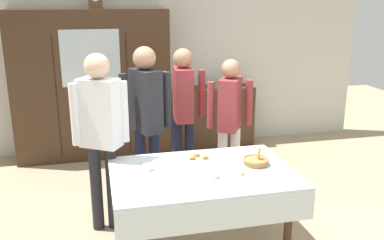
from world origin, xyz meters
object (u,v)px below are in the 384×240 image
bookshelf_low (215,117)px  dining_table (203,183)px  tea_cup_front_edge (239,172)px  bread_basket (256,161)px  person_behind_table_left (100,125)px  tea_cup_mid_left (147,168)px  person_by_cabinet (183,104)px  tea_cup_near_right (213,175)px  spoon_mid_right (148,163)px  pastry_plate (198,158)px  wall_cabinet (93,86)px  person_beside_shelf (230,114)px  book_stack (215,85)px  person_near_right_end (146,112)px  spoon_mid_left (237,153)px

bookshelf_low → dining_table: bearing=-108.2°
tea_cup_front_edge → bread_basket: 0.29m
tea_cup_front_edge → person_behind_table_left: (-1.12, 0.66, 0.29)m
tea_cup_mid_left → person_by_cabinet: bearing=64.6°
tea_cup_near_right → spoon_mid_right: 0.67m
bookshelf_low → spoon_mid_right: size_ratio=9.62×
pastry_plate → bread_basket: bearing=-25.6°
tea_cup_front_edge → tea_cup_near_right: bearing=-175.9°
person_by_cabinet → dining_table: bearing=-94.5°
tea_cup_mid_left → pastry_plate: tea_cup_mid_left is taller
wall_cabinet → person_behind_table_left: bearing=-88.2°
bookshelf_low → tea_cup_near_right: bookshelf_low is taller
dining_table → wall_cabinet: bearing=109.2°
tea_cup_near_right → person_beside_shelf: bearing=66.2°
pastry_plate → book_stack: bearing=70.3°
tea_cup_near_right → dining_table: bearing=111.4°
wall_cabinet → person_near_right_end: wall_cabinet is taller
wall_cabinet → person_beside_shelf: 2.13m
tea_cup_near_right → person_near_right_end: 1.16m
person_beside_shelf → person_behind_table_left: person_behind_table_left is taller
bread_basket → person_near_right_end: 1.25m
bookshelf_low → tea_cup_front_edge: (-0.59, -2.75, 0.30)m
person_by_cabinet → person_beside_shelf: person_by_cabinet is taller
pastry_plate → person_near_right_end: bearing=123.5°
tea_cup_front_edge → person_behind_table_left: person_behind_table_left is taller
tea_cup_near_right → person_by_cabinet: bearing=87.8°
spoon_mid_left → spoon_mid_right: same height
tea_cup_front_edge → spoon_mid_right: size_ratio=1.09×
book_stack → person_beside_shelf: bearing=-100.5°
bookshelf_low → spoon_mid_left: bookshelf_low is taller
bookshelf_low → person_by_cabinet: (-0.76, -1.29, 0.55)m
pastry_plate → person_beside_shelf: bearing=54.0°
wall_cabinet → person_near_right_end: size_ratio=1.22×
wall_cabinet → tea_cup_front_edge: wall_cabinet is taller
person_near_right_end → dining_table: bearing=-67.9°
tea_cup_mid_left → pastry_plate: 0.52m
bread_basket → person_beside_shelf: 0.99m
dining_table → tea_cup_near_right: (0.05, -0.13, 0.12)m
wall_cabinet → spoon_mid_right: 2.32m
person_by_cabinet → tea_cup_mid_left: bearing=-115.4°
dining_table → bookshelf_low: size_ratio=1.38×
tea_cup_mid_left → tea_cup_front_edge: bearing=-19.2°
tea_cup_near_right → bread_basket: size_ratio=0.54×
tea_cup_front_edge → person_beside_shelf: 1.21m
bookshelf_low → person_beside_shelf: 1.69m
person_beside_shelf → person_behind_table_left: (-1.41, -0.50, 0.11)m
wall_cabinet → spoon_mid_right: size_ratio=17.56×
wall_cabinet → pastry_plate: bearing=-67.8°
bookshelf_low → person_beside_shelf: bearing=-100.5°
bread_basket → person_near_right_end: person_near_right_end is taller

